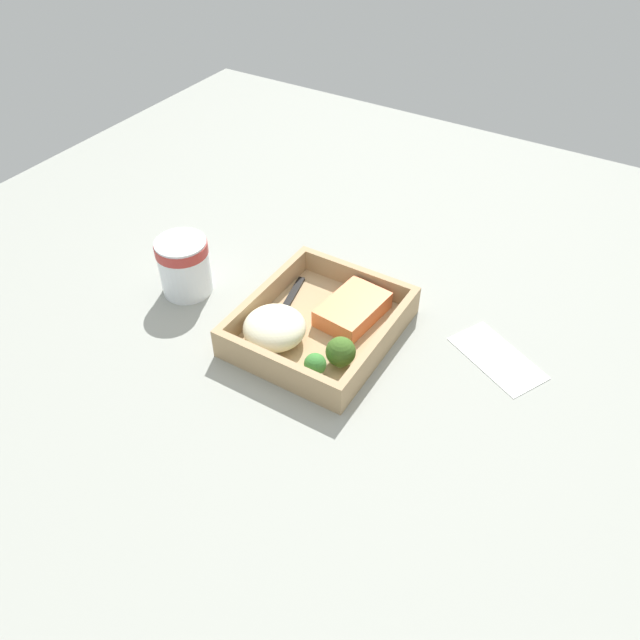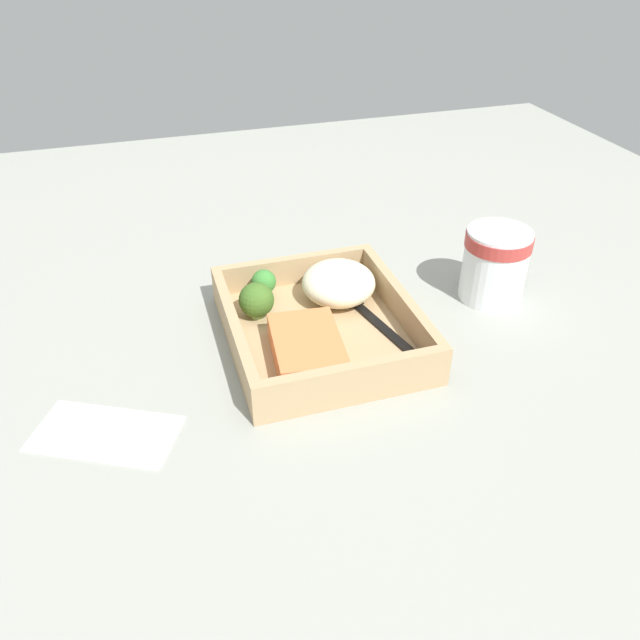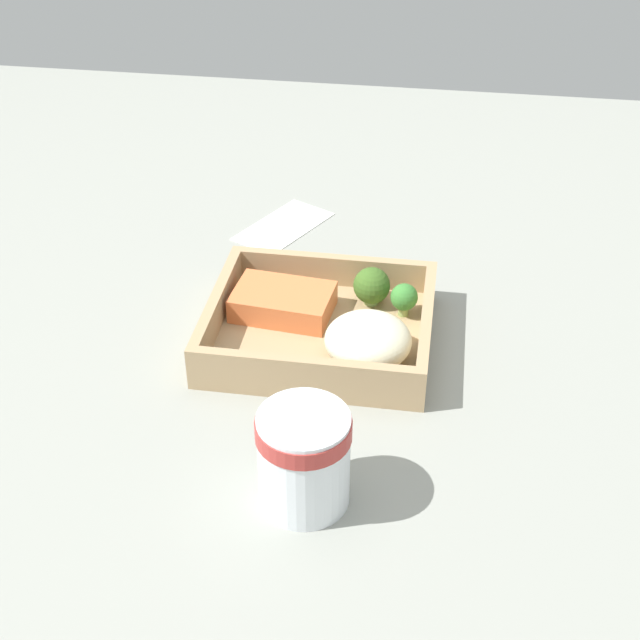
{
  "view_description": "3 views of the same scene",
  "coord_description": "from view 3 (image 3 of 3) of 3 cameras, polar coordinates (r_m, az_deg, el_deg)",
  "views": [
    {
      "loc": [
        59.22,
        36.06,
        65.04
      ],
      "look_at": [
        0.0,
        0.0,
        2.7
      ],
      "focal_mm": 35.0,
      "sensor_mm": 36.0,
      "label": 1
    },
    {
      "loc": [
        -57.33,
        17.74,
        44.2
      ],
      "look_at": [
        0.0,
        0.0,
        2.7
      ],
      "focal_mm": 35.0,
      "sensor_mm": 36.0,
      "label": 2
    },
    {
      "loc": [
        12.32,
        -79.63,
        59.32
      ],
      "look_at": [
        0.0,
        0.0,
        2.7
      ],
      "focal_mm": 50.0,
      "sensor_mm": 36.0,
      "label": 3
    }
  ],
  "objects": [
    {
      "name": "salmon_fillet",
      "position": [
        1.02,
        -2.39,
        1.16
      ],
      "size": [
        11.76,
        8.46,
        2.89
      ],
      "primitive_type": "cube",
      "rotation": [
        0.0,
        0.0,
        -0.1
      ],
      "color": "#EB7742",
      "rests_on": "takeout_tray"
    },
    {
      "name": "mashed_potatoes",
      "position": [
        0.94,
        3.1,
        -1.3
      ],
      "size": [
        9.26,
        9.22,
        4.9
      ],
      "primitive_type": "ellipsoid",
      "color": "#EEE6BF",
      "rests_on": "takeout_tray"
    },
    {
      "name": "ground_plane",
      "position": [
        1.01,
        0.0,
        -1.72
      ],
      "size": [
        160.0,
        160.0,
        2.0
      ],
      "primitive_type": "cube",
      "color": "gray"
    },
    {
      "name": "paper_cup",
      "position": [
        0.78,
        -1.04,
        -8.6
      ],
      "size": [
        8.35,
        8.35,
        9.57
      ],
      "color": "white",
      "rests_on": "ground_plane"
    },
    {
      "name": "takeout_tray",
      "position": [
        1.0,
        0.0,
        -0.99
      ],
      "size": [
        24.57,
        21.44,
        1.2
      ],
      "primitive_type": "cube",
      "color": "tan",
      "rests_on": "ground_plane"
    },
    {
      "name": "receipt_slip",
      "position": [
        1.22,
        -2.35,
        6.04
      ],
      "size": [
        12.84,
        15.77,
        0.24
      ],
      "primitive_type": "cube",
      "rotation": [
        0.0,
        0.0,
        -0.48
      ],
      "color": "white",
      "rests_on": "ground_plane"
    },
    {
      "name": "broccoli_floret_2",
      "position": [
        1.01,
        5.41,
        1.42
      ],
      "size": [
        3.12,
        3.12,
        3.97
      ],
      "color": "#89A45B",
      "rests_on": "takeout_tray"
    },
    {
      "name": "tray_rim",
      "position": [
        0.98,
        0.0,
        0.17
      ],
      "size": [
        24.57,
        21.44,
        3.72
      ],
      "color": "tan",
      "rests_on": "takeout_tray"
    },
    {
      "name": "fork",
      "position": [
        0.94,
        -0.46,
        -2.97
      ],
      "size": [
        15.77,
        5.12,
        0.44
      ],
      "color": "black",
      "rests_on": "takeout_tray"
    },
    {
      "name": "broccoli_floret_1",
      "position": [
        1.03,
        3.33,
        2.18
      ],
      "size": [
        4.29,
        4.29,
        4.57
      ],
      "color": "#81AB65",
      "rests_on": "takeout_tray"
    }
  ]
}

